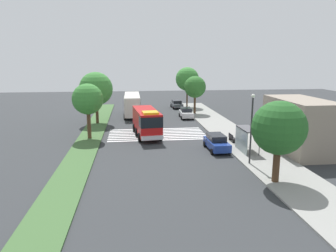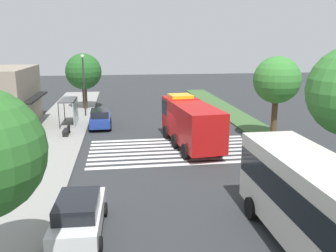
# 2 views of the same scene
# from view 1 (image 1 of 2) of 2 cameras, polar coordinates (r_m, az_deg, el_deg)

# --- Properties ---
(ground_plane) EXTENTS (120.00, 120.00, 0.00)m
(ground_plane) POSITION_cam_1_polar(r_m,az_deg,el_deg) (39.47, -1.77, -2.16)
(ground_plane) COLOR #2D3033
(sidewalk) EXTENTS (60.00, 5.17, 0.14)m
(sidewalk) POSITION_cam_1_polar(r_m,az_deg,el_deg) (41.35, 11.59, -1.64)
(sidewalk) COLOR gray
(sidewalk) RESTS_ON ground_plane
(median_strip) EXTENTS (60.00, 3.00, 0.14)m
(median_strip) POSITION_cam_1_polar(r_m,az_deg,el_deg) (39.67, -14.10, -2.34)
(median_strip) COLOR #3D6033
(median_strip) RESTS_ON ground_plane
(crosswalk) EXTENTS (6.75, 12.60, 0.01)m
(crosswalk) POSITION_cam_1_polar(r_m,az_deg,el_deg) (41.37, -2.00, -1.48)
(crosswalk) COLOR silver
(crosswalk) RESTS_ON ground_plane
(fire_truck) EXTENTS (8.97, 3.55, 3.65)m
(fire_truck) POSITION_cam_1_polar(r_m,az_deg,el_deg) (39.78, -3.87, 0.87)
(fire_truck) COLOR #B71414
(fire_truck) RESTS_ON ground_plane
(parked_car_west) EXTENTS (4.34, 2.24, 1.59)m
(parked_car_west) POSITION_cam_1_polar(r_m,az_deg,el_deg) (63.43, 1.60, 4.02)
(parked_car_west) COLOR #474C51
(parked_car_west) RESTS_ON ground_plane
(parked_car_mid) EXTENTS (4.54, 2.23, 1.72)m
(parked_car_mid) POSITION_cam_1_polar(r_m,az_deg,el_deg) (52.71, 3.31, 2.42)
(parked_car_mid) COLOR silver
(parked_car_mid) RESTS_ON ground_plane
(parked_car_east) EXTENTS (4.59, 2.15, 1.72)m
(parked_car_east) POSITION_cam_1_polar(r_m,az_deg,el_deg) (34.34, 8.82, -2.94)
(parked_car_east) COLOR navy
(parked_car_east) RESTS_ON ground_plane
(transit_bus) EXTENTS (10.80, 2.86, 3.67)m
(transit_bus) POSITION_cam_1_polar(r_m,az_deg,el_deg) (55.14, -6.53, 4.14)
(transit_bus) COLOR silver
(transit_bus) RESTS_ON ground_plane
(bus_stop_shelter) EXTENTS (3.50, 1.40, 2.46)m
(bus_stop_shelter) POSITION_cam_1_polar(r_m,az_deg,el_deg) (33.90, 13.74, -1.59)
(bus_stop_shelter) COLOR #4C4C51
(bus_stop_shelter) RESTS_ON sidewalk
(bench_near_shelter) EXTENTS (1.60, 0.50, 0.90)m
(bench_near_shelter) POSITION_cam_1_polar(r_m,az_deg,el_deg) (37.87, 11.56, -2.09)
(bench_near_shelter) COLOR black
(bench_near_shelter) RESTS_ON sidewalk
(street_lamp) EXTENTS (0.36, 0.36, 6.49)m
(street_lamp) POSITION_cam_1_polar(r_m,az_deg,el_deg) (29.57, 14.95, 0.46)
(street_lamp) COLOR #2D2D30
(street_lamp) RESTS_ON sidewalk
(storefront_building) EXTENTS (9.07, 5.33, 5.61)m
(storefront_building) POSITION_cam_1_polar(r_m,az_deg,el_deg) (36.01, 22.83, 0.08)
(storefront_building) COLOR gray
(storefront_building) RESTS_ON ground_plane
(sidewalk_tree_far_west) EXTENTS (4.71, 4.71, 8.00)m
(sidewalk_tree_far_west) POSITION_cam_1_polar(r_m,az_deg,el_deg) (63.88, 3.52, 8.52)
(sidewalk_tree_far_west) COLOR #47301E
(sidewalk_tree_far_west) RESTS_ON sidewalk
(sidewalk_tree_west) EXTENTS (3.84, 3.84, 6.65)m
(sidewalk_tree_west) POSITION_cam_1_polar(r_m,az_deg,el_deg) (56.18, 4.94, 7.06)
(sidewalk_tree_west) COLOR #47301E
(sidewalk_tree_west) RESTS_ON sidewalk
(sidewalk_tree_east) EXTENTS (4.20, 4.20, 6.47)m
(sidewalk_tree_east) POSITION_cam_1_polar(r_m,az_deg,el_deg) (25.58, 19.53, -0.38)
(sidewalk_tree_east) COLOR #47301E
(sidewalk_tree_east) RESTS_ON sidewalk
(median_tree_far_west) EXTENTS (4.99, 4.99, 7.72)m
(median_tree_far_west) POSITION_cam_1_polar(r_m,az_deg,el_deg) (48.37, -12.97, 6.59)
(median_tree_far_west) COLOR #47301E
(median_tree_far_west) RESTS_ON median_strip
(median_tree_west) EXTENTS (3.74, 3.74, 6.71)m
(median_tree_west) POSITION_cam_1_polar(r_m,az_deg,el_deg) (39.13, -14.40, 4.71)
(median_tree_west) COLOR #513823
(median_tree_west) RESTS_ON median_strip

